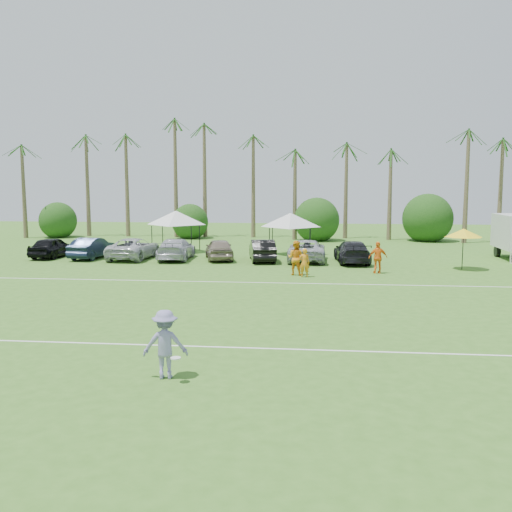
# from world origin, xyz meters

# --- Properties ---
(ground) EXTENTS (120.00, 120.00, 0.00)m
(ground) POSITION_xyz_m (0.00, 0.00, 0.00)
(ground) COLOR #3A6C20
(ground) RESTS_ON ground
(field_lines) EXTENTS (80.00, 12.10, 0.01)m
(field_lines) POSITION_xyz_m (0.00, 8.00, 0.01)
(field_lines) COLOR white
(field_lines) RESTS_ON ground
(palm_tree_0) EXTENTS (2.40, 2.40, 8.90)m
(palm_tree_0) POSITION_xyz_m (-22.00, 38.00, 7.48)
(palm_tree_0) COLOR brown
(palm_tree_0) RESTS_ON ground
(palm_tree_1) EXTENTS (2.40, 2.40, 9.90)m
(palm_tree_1) POSITION_xyz_m (-17.00, 38.00, 8.35)
(palm_tree_1) COLOR brown
(palm_tree_1) RESTS_ON ground
(palm_tree_2) EXTENTS (2.40, 2.40, 10.90)m
(palm_tree_2) POSITION_xyz_m (-12.00, 38.00, 9.21)
(palm_tree_2) COLOR brown
(palm_tree_2) RESTS_ON ground
(palm_tree_3) EXTENTS (2.40, 2.40, 11.90)m
(palm_tree_3) POSITION_xyz_m (-8.00, 38.00, 10.06)
(palm_tree_3) COLOR brown
(palm_tree_3) RESTS_ON ground
(palm_tree_4) EXTENTS (2.40, 2.40, 8.90)m
(palm_tree_4) POSITION_xyz_m (-4.00, 38.00, 7.48)
(palm_tree_4) COLOR brown
(palm_tree_4) RESTS_ON ground
(palm_tree_5) EXTENTS (2.40, 2.40, 9.90)m
(palm_tree_5) POSITION_xyz_m (0.00, 38.00, 8.35)
(palm_tree_5) COLOR brown
(palm_tree_5) RESTS_ON ground
(palm_tree_6) EXTENTS (2.40, 2.40, 10.90)m
(palm_tree_6) POSITION_xyz_m (4.00, 38.00, 9.21)
(palm_tree_6) COLOR brown
(palm_tree_6) RESTS_ON ground
(palm_tree_7) EXTENTS (2.40, 2.40, 11.90)m
(palm_tree_7) POSITION_xyz_m (8.00, 38.00, 10.06)
(palm_tree_7) COLOR brown
(palm_tree_7) RESTS_ON ground
(palm_tree_8) EXTENTS (2.40, 2.40, 8.90)m
(palm_tree_8) POSITION_xyz_m (13.00, 38.00, 7.48)
(palm_tree_8) COLOR brown
(palm_tree_8) RESTS_ON ground
(palm_tree_9) EXTENTS (2.40, 2.40, 9.90)m
(palm_tree_9) POSITION_xyz_m (18.00, 38.00, 8.35)
(palm_tree_9) COLOR brown
(palm_tree_9) RESTS_ON ground
(palm_tree_10) EXTENTS (2.40, 2.40, 10.90)m
(palm_tree_10) POSITION_xyz_m (23.00, 38.00, 9.21)
(palm_tree_10) COLOR brown
(palm_tree_10) RESTS_ON ground
(bush_tree_0) EXTENTS (4.00, 4.00, 4.00)m
(bush_tree_0) POSITION_xyz_m (-19.00, 39.00, 1.80)
(bush_tree_0) COLOR brown
(bush_tree_0) RESTS_ON ground
(bush_tree_1) EXTENTS (4.00, 4.00, 4.00)m
(bush_tree_1) POSITION_xyz_m (-6.00, 39.00, 1.80)
(bush_tree_1) COLOR brown
(bush_tree_1) RESTS_ON ground
(bush_tree_2) EXTENTS (4.00, 4.00, 4.00)m
(bush_tree_2) POSITION_xyz_m (6.00, 39.00, 1.80)
(bush_tree_2) COLOR brown
(bush_tree_2) RESTS_ON ground
(bush_tree_3) EXTENTS (4.00, 4.00, 4.00)m
(bush_tree_3) POSITION_xyz_m (16.00, 39.00, 1.80)
(bush_tree_3) COLOR brown
(bush_tree_3) RESTS_ON ground
(sideline_player_a) EXTENTS (0.61, 0.42, 1.61)m
(sideline_player_a) POSITION_xyz_m (5.32, 16.11, 0.80)
(sideline_player_a) COLOR orange
(sideline_player_a) RESTS_ON ground
(sideline_player_b) EXTENTS (1.14, 1.00, 1.96)m
(sideline_player_b) POSITION_xyz_m (4.81, 16.78, 0.98)
(sideline_player_b) COLOR orange
(sideline_player_b) RESTS_ON ground
(sideline_player_c) EXTENTS (1.13, 0.58, 1.85)m
(sideline_player_c) POSITION_xyz_m (9.53, 17.87, 0.92)
(sideline_player_c) COLOR orange
(sideline_player_c) RESTS_ON ground
(canopy_tent_left) EXTENTS (4.54, 4.54, 3.68)m
(canopy_tent_left) POSITION_xyz_m (-4.58, 26.81, 3.15)
(canopy_tent_left) COLOR black
(canopy_tent_left) RESTS_ON ground
(canopy_tent_right) EXTENTS (4.40, 4.40, 3.56)m
(canopy_tent_right) POSITION_xyz_m (4.09, 26.21, 3.05)
(canopy_tent_right) COLOR black
(canopy_tent_right) RESTS_ON ground
(market_umbrella) EXTENTS (2.23, 2.23, 2.48)m
(market_umbrella) POSITION_xyz_m (14.77, 19.91, 2.23)
(market_umbrella) COLOR black
(market_umbrella) RESTS_ON ground
(frisbee_player) EXTENTS (1.28, 0.93, 1.85)m
(frisbee_player) POSITION_xyz_m (1.98, -0.98, 0.92)
(frisbee_player) COLOR #827CB1
(frisbee_player) RESTS_ON ground
(parked_car_0) EXTENTS (2.03, 4.38, 1.45)m
(parked_car_0) POSITION_xyz_m (-12.53, 22.82, 0.73)
(parked_car_0) COLOR black
(parked_car_0) RESTS_ON ground
(parked_car_1) EXTENTS (2.01, 4.55, 1.45)m
(parked_car_1) POSITION_xyz_m (-9.55, 22.69, 0.73)
(parked_car_1) COLOR black
(parked_car_1) RESTS_ON ground
(parked_car_2) EXTENTS (2.71, 5.36, 1.45)m
(parked_car_2) POSITION_xyz_m (-6.57, 22.65, 0.73)
(parked_car_2) COLOR #B8B9BE
(parked_car_2) RESTS_ON ground
(parked_car_3) EXTENTS (2.24, 5.09, 1.45)m
(parked_car_3) POSITION_xyz_m (-3.59, 22.69, 0.73)
(parked_car_3) COLOR #B4B4BE
(parked_car_3) RESTS_ON ground
(parked_car_4) EXTENTS (2.72, 4.56, 1.45)m
(parked_car_4) POSITION_xyz_m (-0.61, 22.83, 0.73)
(parked_car_4) COLOR gray
(parked_car_4) RESTS_ON ground
(parked_car_5) EXTENTS (2.30, 4.61, 1.45)m
(parked_car_5) POSITION_xyz_m (2.36, 22.54, 0.73)
(parked_car_5) COLOR black
(parked_car_5) RESTS_ON ground
(parked_car_6) EXTENTS (2.44, 5.24, 1.45)m
(parked_car_6) POSITION_xyz_m (5.34, 22.80, 0.73)
(parked_car_6) COLOR #AFB1B7
(parked_car_6) RESTS_ON ground
(parked_car_7) EXTENTS (2.39, 5.14, 1.45)m
(parked_car_7) POSITION_xyz_m (8.32, 22.28, 0.73)
(parked_car_7) COLOR black
(parked_car_7) RESTS_ON ground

